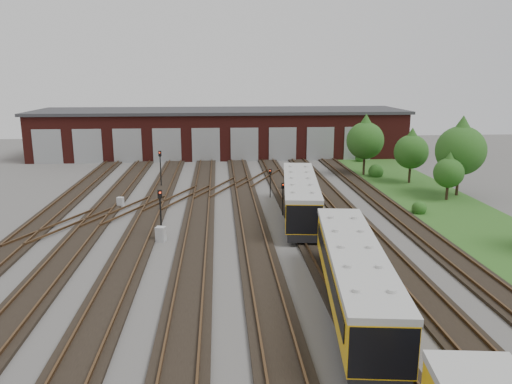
{
  "coord_description": "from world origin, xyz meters",
  "views": [
    {
      "loc": [
        -0.33,
        -30.52,
        11.21
      ],
      "look_at": [
        2.57,
        8.1,
        2.0
      ],
      "focal_mm": 35.0,
      "sensor_mm": 36.0,
      "label": 1
    }
  ],
  "objects": [
    {
      "name": "signal_mast_3",
      "position": [
        4.35,
        14.2,
        1.73
      ],
      "size": [
        0.26,
        0.25,
        2.69
      ],
      "rotation": [
        0.0,
        0.0,
        -0.42
      ],
      "color": "black",
      "rests_on": "ground"
    },
    {
      "name": "metro_train",
      "position": [
        6.0,
        -8.71,
        1.81
      ],
      "size": [
        4.22,
        46.2,
        2.89
      ],
      "rotation": [
        0.0,
        0.0,
        -0.12
      ],
      "color": "black",
      "rests_on": "ground"
    },
    {
      "name": "maintenance_shed",
      "position": [
        -0.01,
        39.97,
        3.2
      ],
      "size": [
        51.0,
        12.5,
        6.35
      ],
      "color": "#4C1613",
      "rests_on": "ground"
    },
    {
      "name": "track_network",
      "position": [
        -0.17,
        0.59,
        0.11
      ],
      "size": [
        30.4,
        70.0,
        0.33
      ],
      "color": "black",
      "rests_on": "ground"
    },
    {
      "name": "bush_0",
      "position": [
        16.0,
        7.86,
        0.6
      ],
      "size": [
        1.21,
        1.21,
        1.21
      ],
      "primitive_type": "sphere",
      "color": "#1A4313",
      "rests_on": "ground"
    },
    {
      "name": "relay_cabinet_4",
      "position": [
        6.37,
        17.03,
        0.52
      ],
      "size": [
        0.72,
        0.63,
        1.05
      ],
      "primitive_type": "cube",
      "rotation": [
        0.0,
        0.0,
        -0.19
      ],
      "color": "#AFB2B5",
      "rests_on": "ground"
    },
    {
      "name": "grass_verge",
      "position": [
        19.0,
        10.0,
        0.03
      ],
      "size": [
        8.0,
        55.0,
        0.05
      ],
      "primitive_type": "cube",
      "color": "#25501A",
      "rests_on": "ground"
    },
    {
      "name": "relay_cabinet_2",
      "position": [
        -4.4,
        2.37,
        0.52
      ],
      "size": [
        0.75,
        0.68,
        1.04
      ],
      "primitive_type": "cube",
      "rotation": [
        0.0,
        0.0,
        -0.31
      ],
      "color": "#AFB2B5",
      "rests_on": "ground"
    },
    {
      "name": "tree_2",
      "position": [
        21.94,
        13.58,
        4.84
      ],
      "size": [
        4.55,
        4.55,
        7.53
      ],
      "color": "black",
      "rests_on": "ground"
    },
    {
      "name": "signal_mast_1",
      "position": [
        -6.22,
        19.34,
        2.36
      ],
      "size": [
        0.31,
        0.29,
        3.71
      ],
      "rotation": [
        0.0,
        0.0,
        -0.2
      ],
      "color": "black",
      "rests_on": "ground"
    },
    {
      "name": "tree_1",
      "position": [
        19.56,
        19.35,
        3.75
      ],
      "size": [
        3.52,
        3.52,
        5.84
      ],
      "color": "black",
      "rests_on": "ground"
    },
    {
      "name": "signal_mast_0",
      "position": [
        -4.44,
        3.11,
        2.22
      ],
      "size": [
        0.32,
        0.31,
        3.45
      ],
      "rotation": [
        0.0,
        0.0,
        0.28
      ],
      "color": "black",
      "rests_on": "ground"
    },
    {
      "name": "signal_mast_2",
      "position": [
        4.74,
        8.19,
        1.73
      ],
      "size": [
        0.23,
        0.22,
        2.69
      ],
      "rotation": [
        0.0,
        0.0,
        0.09
      ],
      "color": "black",
      "rests_on": "ground"
    },
    {
      "name": "relay_cabinet_3",
      "position": [
        9.7,
        23.83,
        0.47
      ],
      "size": [
        0.61,
        0.53,
        0.93
      ],
      "primitive_type": "cube",
      "rotation": [
        0.0,
        0.0,
        -0.12
      ],
      "color": "#AFB2B5",
      "rests_on": "ground"
    },
    {
      "name": "bush_2",
      "position": [
        18.09,
        32.64,
        0.67
      ],
      "size": [
        1.35,
        1.35,
        1.35
      ],
      "primitive_type": "sphere",
      "color": "#1A4313",
      "rests_on": "ground"
    },
    {
      "name": "tree_0",
      "position": [
        16.0,
        23.92,
        4.42
      ],
      "size": [
        4.15,
        4.15,
        6.89
      ],
      "color": "black",
      "rests_on": "ground"
    },
    {
      "name": "bush_1",
      "position": [
        17.07,
        22.82,
        0.83
      ],
      "size": [
        1.65,
        1.65,
        1.65
      ],
      "primitive_type": "sphere",
      "color": "#1A4313",
      "rests_on": "ground"
    },
    {
      "name": "tree_3",
      "position": [
        20.23,
        11.99,
        2.86
      ],
      "size": [
        2.69,
        2.69,
        4.46
      ],
      "color": "black",
      "rests_on": "ground"
    },
    {
      "name": "relay_cabinet_1",
      "position": [
        -8.86,
        11.7,
        0.44
      ],
      "size": [
        0.61,
        0.54,
        0.88
      ],
      "primitive_type": "cube",
      "rotation": [
        0.0,
        0.0,
        -0.19
      ],
      "color": "#AFB2B5",
      "rests_on": "ground"
    },
    {
      "name": "ground",
      "position": [
        0.0,
        0.0,
        0.0
      ],
      "size": [
        120.0,
        120.0,
        0.0
      ],
      "primitive_type": "plane",
      "color": "#42403D",
      "rests_on": "ground"
    }
  ]
}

